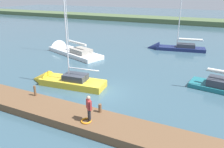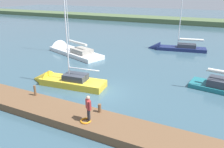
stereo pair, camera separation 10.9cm
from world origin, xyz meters
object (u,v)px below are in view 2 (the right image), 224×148
Objects in this scene: mooring_post_near at (100,108)px; mooring_post_far at (35,91)px; sailboat_outer_mooring at (62,82)px; person_on_dock at (88,107)px; sailboat_behind_pier at (172,49)px; life_ring_buoy at (86,121)px; sailboat_inner_slip at (67,51)px.

mooring_post_far is (5.54, 0.00, 0.11)m from mooring_post_near.
sailboat_outer_mooring is 7.78m from person_on_dock.
sailboat_behind_pier reaches higher than mooring_post_near.
sailboat_behind_pier is at bearing -105.71° from mooring_post_far.
sailboat_inner_slip is (12.33, -14.50, -0.48)m from life_ring_buoy.
mooring_post_near is 0.34× the size of person_on_dock.
sailboat_inner_slip reaches higher than sailboat_behind_pier.
person_on_dock reaches higher than mooring_post_far.
sailboat_inner_slip reaches higher than mooring_post_far.
mooring_post_near is 0.71× the size of mooring_post_far.
life_ring_buoy is 0.39× the size of person_on_dock.
mooring_post_near is 1.39m from life_ring_buoy.
sailboat_inner_slip reaches higher than sailboat_outer_mooring.
sailboat_behind_pier is 0.62× the size of sailboat_inner_slip.
mooring_post_far reaches higher than mooring_post_near.
life_ring_buoy is at bearing 80.99° from mooring_post_near.
sailboat_behind_pier is (-0.53, -22.18, -0.43)m from life_ring_buoy.
sailboat_outer_mooring reaches higher than life_ring_buoy.
person_on_dock is (0.06, 1.21, 0.68)m from mooring_post_near.
sailboat_inner_slip is at bearing -61.96° from mooring_post_far.
life_ring_buoy is at bearing 165.76° from mooring_post_far.
sailboat_outer_mooring is (0.44, -3.66, -0.75)m from mooring_post_far.
mooring_post_far is at bearing 137.94° from sailboat_inner_slip.
person_on_dock is (-5.92, 4.87, 1.32)m from sailboat_outer_mooring.
sailboat_behind_pier is 0.92× the size of sailboat_outer_mooring.
life_ring_buoy is at bearing 150.27° from sailboat_inner_slip.
sailboat_outer_mooring is (-6.56, 9.50, 0.08)m from sailboat_inner_slip.
sailboat_behind_pier is 18.29m from sailboat_outer_mooring.
sailboat_inner_slip is (12.86, 7.67, -0.05)m from sailboat_behind_pier.
sailboat_behind_pier is at bearing -91.37° from life_ring_buoy.
sailboat_behind_pier reaches higher than mooring_post_far.
sailboat_outer_mooring reaches higher than mooring_post_far.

